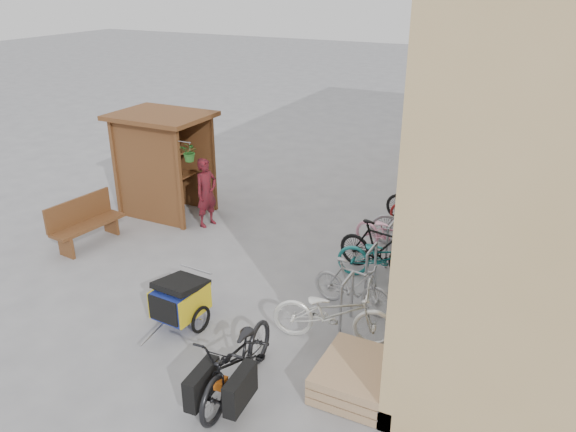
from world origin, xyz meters
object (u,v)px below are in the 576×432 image
at_px(pallet_stack, 357,377).
at_px(bike_2, 385,258).
at_px(kiosk, 160,150).
at_px(child_trailer, 180,299).
at_px(bike_0, 333,313).
at_px(bike_6, 421,215).
at_px(shopping_carts, 467,177).
at_px(bike_7, 420,205).
at_px(bike_1, 353,286).
at_px(person_kiosk, 206,192).
at_px(bike_5, 413,224).
at_px(cargo_bike, 238,361).
at_px(bike_4, 391,235).
at_px(bike_3, 380,249).
at_px(bench, 85,221).

bearing_deg(pallet_stack, bike_2, 100.75).
bearing_deg(pallet_stack, kiosk, 148.34).
height_order(child_trailer, bike_0, bike_0).
bearing_deg(bike_6, shopping_carts, 7.13).
distance_m(kiosk, bike_7, 6.05).
bearing_deg(child_trailer, bike_1, 39.47).
bearing_deg(person_kiosk, bike_5, -64.45).
xyz_separation_m(child_trailer, bike_7, (2.44, 5.63, 0.02)).
height_order(kiosk, bike_2, kiosk).
xyz_separation_m(kiosk, cargo_bike, (4.86, -4.64, -1.04)).
bearing_deg(pallet_stack, bike_4, 101.02).
bearing_deg(bike_3, child_trailer, 153.02).
bearing_deg(bike_7, person_kiosk, 125.39).
bearing_deg(bike_6, bike_2, -163.38).
bearing_deg(bike_6, bike_1, -165.83).
bearing_deg(bike_7, shopping_carts, -7.96).
height_order(bike_3, bike_4, bike_3).
xyz_separation_m(person_kiosk, bike_3, (4.18, -0.43, -0.27)).
bearing_deg(pallet_stack, cargo_bike, -151.64).
xyz_separation_m(bike_3, bike_4, (-0.04, 0.86, -0.08)).
relative_size(kiosk, bike_5, 1.42).
relative_size(bike_4, bike_7, 1.01).
relative_size(bench, person_kiosk, 1.04).
bearing_deg(person_kiosk, cargo_bike, -128.18).
bearing_deg(bike_6, bike_7, 37.94).
bearing_deg(bike_6, person_kiosk, 129.62).
bearing_deg(bench, kiosk, 85.66).
bearing_deg(cargo_bike, bike_2, 73.49).
distance_m(bench, bike_7, 7.28).
bearing_deg(bike_1, bike_0, -169.18).
bearing_deg(bike_3, bike_7, 7.59).
relative_size(person_kiosk, bike_5, 0.90).
bearing_deg(bike_3, person_kiosk, 94.32).
bearing_deg(bike_6, bike_4, -174.68).
xyz_separation_m(kiosk, bike_0, (5.55, -2.96, -1.06)).
height_order(bike_0, bike_4, bike_0).
bearing_deg(bike_2, bike_7, -4.63).
xyz_separation_m(bike_1, bike_7, (0.12, 3.95, 0.05)).
height_order(pallet_stack, person_kiosk, person_kiosk).
bearing_deg(bike_3, shopping_carts, 0.85).
bearing_deg(bike_1, bike_4, 9.02).
relative_size(bike_2, bike_4, 1.08).
bearing_deg(bike_6, kiosk, 123.60).
distance_m(pallet_stack, cargo_bike, 1.64).
xyz_separation_m(kiosk, bike_4, (5.47, 0.27, -1.11)).
xyz_separation_m(bench, bike_0, (5.96, -0.84, -0.02)).
height_order(cargo_bike, bike_2, cargo_bike).
distance_m(child_trailer, bike_3, 3.86).
distance_m(cargo_bike, bike_7, 6.65).
bearing_deg(pallet_stack, bike_3, 103.07).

